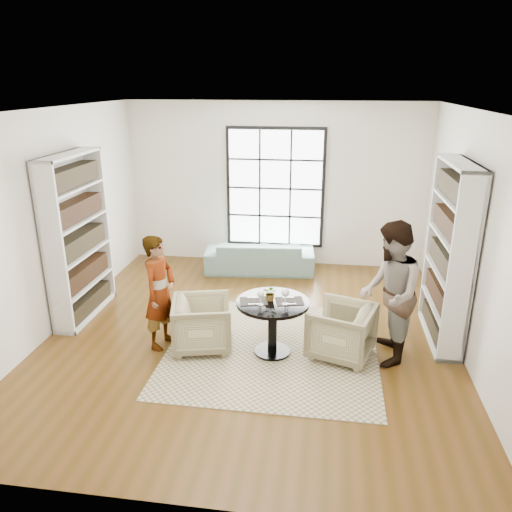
% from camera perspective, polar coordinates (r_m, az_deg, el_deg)
% --- Properties ---
extents(ground, '(6.00, 6.00, 0.00)m').
position_cam_1_polar(ground, '(7.01, -0.57, -8.95)').
color(ground, '#563414').
extents(room_shell, '(6.00, 6.01, 6.00)m').
position_cam_1_polar(room_shell, '(7.02, 0.07, 2.23)').
color(room_shell, silver).
rests_on(room_shell, ground).
extents(rug, '(2.72, 2.72, 0.01)m').
position_cam_1_polar(rug, '(6.66, 1.87, -10.55)').
color(rug, '#B8AA8A').
rests_on(rug, ground).
extents(pedestal_table, '(0.92, 0.92, 0.73)m').
position_cam_1_polar(pedestal_table, '(6.33, 1.91, -6.84)').
color(pedestal_table, black).
rests_on(pedestal_table, ground).
extents(sofa, '(2.03, 0.94, 0.57)m').
position_cam_1_polar(sofa, '(9.15, 0.43, 0.00)').
color(sofa, gray).
rests_on(sofa, ground).
extents(armchair_left, '(0.91, 0.89, 0.69)m').
position_cam_1_polar(armchair_left, '(6.58, -6.15, -7.72)').
color(armchair_left, tan).
rests_on(armchair_left, ground).
extents(armchair_right, '(0.96, 0.94, 0.69)m').
position_cam_1_polar(armchair_right, '(6.45, 9.71, -8.47)').
color(armchair_right, tan).
rests_on(armchair_right, ground).
extents(person_left, '(0.49, 0.63, 1.52)m').
position_cam_1_polar(person_left, '(6.55, -10.96, -4.08)').
color(person_left, gray).
rests_on(person_left, ground).
extents(person_right, '(0.69, 0.88, 1.79)m').
position_cam_1_polar(person_right, '(6.26, 15.04, -4.19)').
color(person_right, gray).
rests_on(person_right, ground).
extents(placemat_left, '(0.39, 0.33, 0.01)m').
position_cam_1_polar(placemat_left, '(6.24, -0.28, -5.17)').
color(placemat_left, black).
rests_on(placemat_left, pedestal_table).
extents(placemat_right, '(0.39, 0.33, 0.01)m').
position_cam_1_polar(placemat_right, '(6.25, 3.85, -5.16)').
color(placemat_right, black).
rests_on(placemat_right, pedestal_table).
extents(cutlery_left, '(0.19, 0.25, 0.01)m').
position_cam_1_polar(cutlery_left, '(6.24, -0.28, -5.12)').
color(cutlery_left, silver).
rests_on(cutlery_left, placemat_left).
extents(cutlery_right, '(0.19, 0.25, 0.01)m').
position_cam_1_polar(cutlery_right, '(6.25, 3.85, -5.10)').
color(cutlery_right, silver).
rests_on(cutlery_right, placemat_right).
extents(wine_glass_left, '(0.09, 0.09, 0.19)m').
position_cam_1_polar(wine_glass_left, '(6.09, 0.54, -4.42)').
color(wine_glass_left, silver).
rests_on(wine_glass_left, pedestal_table).
extents(wine_glass_right, '(0.10, 0.10, 0.22)m').
position_cam_1_polar(wine_glass_right, '(6.10, 3.38, -4.24)').
color(wine_glass_right, silver).
rests_on(wine_glass_right, pedestal_table).
extents(flower_centerpiece, '(0.21, 0.20, 0.20)m').
position_cam_1_polar(flower_centerpiece, '(6.23, 1.70, -4.25)').
color(flower_centerpiece, gray).
rests_on(flower_centerpiece, pedestal_table).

